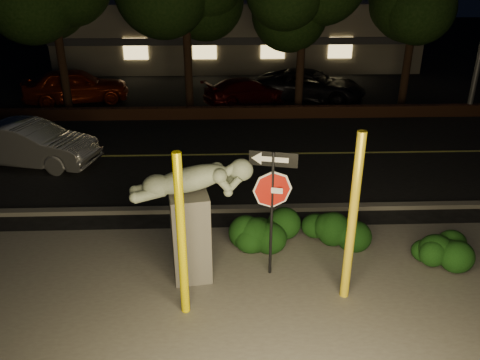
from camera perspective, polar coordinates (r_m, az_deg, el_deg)
The scene contains 19 objects.
ground at distance 19.05m, azimuth 0.85°, elevation 6.42°, with size 90.00×90.00×0.00m, color black.
patio at distance 9.26m, azimuth 4.35°, elevation -15.12°, with size 14.00×6.00×0.02m, color #4C4944.
road at distance 16.22m, azimuth 1.38°, elevation 3.15°, with size 80.00×8.00×0.01m, color black.
lane_marking at distance 16.22m, azimuth 1.38°, elevation 3.20°, with size 80.00×0.12×0.01m, color #BCBC4B.
curb at distance 12.48m, azimuth 2.48°, elevation -3.47°, with size 80.00×0.25×0.12m, color #4C4944.
brick_wall at distance 20.21m, azimuth 0.67°, elevation 8.24°, with size 40.00×0.35×0.50m, color #472517.
parking_lot at distance 25.78m, azimuth 0.07°, elevation 11.26°, with size 40.00×12.00×0.01m, color black.
building at distance 33.31m, azimuth -0.47°, elevation 17.75°, with size 22.00×10.20×4.00m.
yellow_pole_left at distance 8.27m, azimuth -7.15°, elevation -7.02°, with size 0.16×0.16×3.21m, color #FFE600.
yellow_pole_right at distance 8.79m, azimuth 13.53°, elevation -4.79°, with size 0.17×0.17×3.41m, color yellow.
signpost at distance 9.11m, azimuth 3.96°, elevation -1.24°, with size 0.91×0.24×2.75m.
sculpture at distance 9.24m, azimuth -5.92°, elevation -3.58°, with size 2.40×1.00×2.56m.
hedge_center at distance 10.77m, azimuth 3.31°, elevation -5.98°, with size 1.73×0.81×0.90m, color black.
hedge_right at distance 10.99m, azimuth 11.73°, elevation -5.50°, with size 1.54×0.82×1.01m, color black.
hedge_far_right at distance 10.84m, azimuth 23.12°, elevation -7.83°, with size 1.35×0.84×0.94m, color black.
silver_sedan at distance 16.59m, azimuth -24.26°, elevation 4.03°, with size 1.51×4.32×1.42m, color silver.
parked_car_red at distance 23.82m, azimuth -19.36°, elevation 10.79°, with size 1.92×4.78×1.63m, color maroon.
parked_car_darkred at distance 22.33m, azimuth 0.95°, elevation 10.76°, with size 1.71×4.20×1.22m, color #390506.
parked_car_dark at distance 23.18m, azimuth 8.52°, elevation 11.31°, with size 2.41×5.23×1.45m, color black.
Camera 1 is at (-0.94, -8.08, 5.90)m, focal length 35.00 mm.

